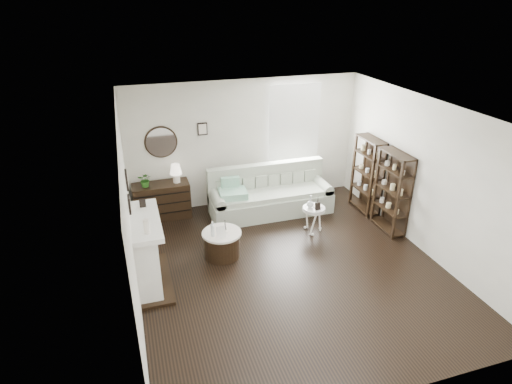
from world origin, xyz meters
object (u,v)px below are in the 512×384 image
object	(u,v)px
dresser	(162,201)
drum_table	(222,244)
pedestal_table	(314,209)
sofa	(270,197)

from	to	relation	value
dresser	drum_table	world-z (taller)	dresser
pedestal_table	drum_table	bearing A→B (deg)	-170.94
sofa	pedestal_table	size ratio (longest dim) A/B	4.82
sofa	drum_table	world-z (taller)	sofa
drum_table	pedestal_table	size ratio (longest dim) A/B	1.31
dresser	pedestal_table	world-z (taller)	dresser
drum_table	pedestal_table	xyz separation A→B (m)	(1.89, 0.30, 0.24)
sofa	dresser	bearing A→B (deg)	169.95
sofa	dresser	xyz separation A→B (m)	(-2.21, 0.39, 0.05)
sofa	drum_table	bearing A→B (deg)	-134.52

